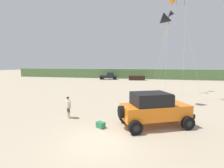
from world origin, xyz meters
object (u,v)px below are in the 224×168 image
Objects in this scene: cooler_box at (101,125)px; kite_green_box at (170,15)px; person_watching at (68,106)px; distant_sedan at (137,78)px; jeep at (154,108)px; kite_purple_stunt at (167,20)px; distant_pickup at (109,76)px; kite_orange_streamer at (173,3)px.

kite_green_box is at bearing 100.50° from cooler_box.
distant_sedan is (2.03, 32.74, -0.34)m from person_watching.
kite_purple_stunt reaches higher than jeep.
distant_sedan is at bearing 121.21° from cooler_box.
distant_pickup is 25.78m from kite_green_box.
kite_orange_streamer is (2.36, 15.72, 11.93)m from jeep.
kite_green_box reaches higher than distant_sedan.
distant_sedan is at bearing 108.52° from kite_green_box.
distant_pickup is (-5.74, 33.16, 0.00)m from person_watching.
distant_pickup is 0.34× the size of kite_orange_streamer.
distant_pickup is 0.52× the size of kite_purple_stunt.
kite_purple_stunt reaches higher than cooler_box.
kite_orange_streamer is at bearing -50.60° from distant_pickup.
cooler_box is at bearing -96.24° from distant_sedan.
kite_purple_stunt is at bearing 40.99° from person_watching.
distant_pickup is (-12.08, 33.30, -0.26)m from jeep.
jeep is 0.43× the size of kite_green_box.
kite_purple_stunt is at bearing -63.94° from distant_pickup.
jeep is at bearing -70.06° from distant_pickup.
kite_purple_stunt is 0.66× the size of kite_orange_streamer.
distant_pickup is 30.74m from kite_purple_stunt.
distant_pickup is at bearing 133.81° from cooler_box.
person_watching reaches higher than distant_sedan.
distant_sedan is (-4.31, 32.88, -0.60)m from jeep.
kite_purple_stunt is at bearing 90.02° from cooler_box.
kite_orange_streamer is (1.34, 9.20, 4.66)m from kite_purple_stunt.
distant_sedan is 22.26m from kite_orange_streamer.
cooler_box is 22.01m from kite_orange_streamer.
cooler_box is (3.00, -1.29, -0.75)m from person_watching.
distant_pickup is at bearing 169.03° from distant_sedan.
jeep is at bearing 48.60° from cooler_box.
jeep reaches higher than person_watching.
kite_green_box is (5.30, 15.32, 10.83)m from cooler_box.
kite_green_box reaches higher than jeep.
kite_purple_stunt is (5.32, -26.35, 7.87)m from distant_sedan.
jeep is at bearing -97.87° from kite_green_box.
cooler_box is 0.06× the size of kite_purple_stunt.
kite_green_box reaches higher than kite_purple_stunt.
distant_pickup is 1.12× the size of distant_sedan.
person_watching is 0.12× the size of kite_orange_streamer.
jeep is 19.87m from kite_orange_streamer.
kite_green_box reaches higher than cooler_box.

